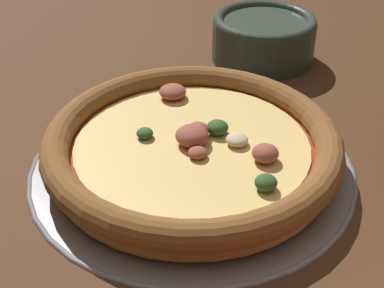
# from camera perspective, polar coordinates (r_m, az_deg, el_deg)

# --- Properties ---
(ground_plane) EXTENTS (3.00, 3.00, 0.00)m
(ground_plane) POSITION_cam_1_polar(r_m,az_deg,el_deg) (0.53, 0.00, -2.36)
(ground_plane) COLOR #4C2D19
(pizza_tray) EXTENTS (0.32, 0.32, 0.01)m
(pizza_tray) POSITION_cam_1_polar(r_m,az_deg,el_deg) (0.53, 0.00, -2.10)
(pizza_tray) COLOR gray
(pizza_tray) RESTS_ON ground_plane
(pizza) EXTENTS (0.29, 0.29, 0.04)m
(pizza) POSITION_cam_1_polar(r_m,az_deg,el_deg) (0.52, 0.03, -0.11)
(pizza) COLOR #BC7F42
(pizza) RESTS_ON pizza_tray
(bowl_near) EXTENTS (0.14, 0.14, 0.06)m
(bowl_near) POSITION_cam_1_polar(r_m,az_deg,el_deg) (0.73, 7.64, 11.31)
(bowl_near) COLOR #334238
(bowl_near) RESTS_ON ground_plane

